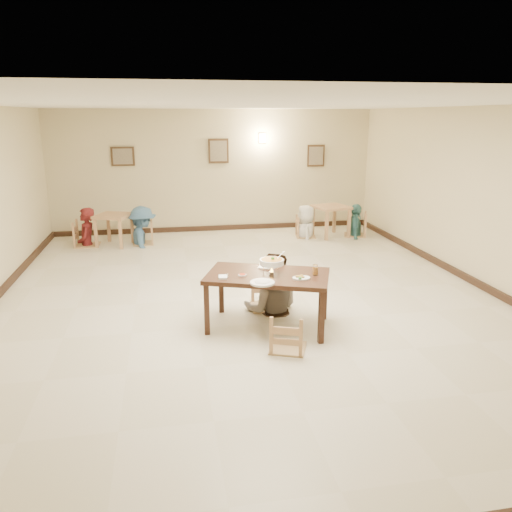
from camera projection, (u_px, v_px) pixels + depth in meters
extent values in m
plane|color=beige|center=(248.00, 297.00, 8.10)|extent=(10.00, 10.00, 0.00)
plane|color=white|center=(247.00, 104.00, 7.29)|extent=(10.00, 10.00, 0.00)
plane|color=beige|center=(215.00, 171.00, 12.43)|extent=(10.00, 0.00, 10.00)
plane|color=beige|center=(385.00, 349.00, 2.96)|extent=(10.00, 0.00, 10.00)
plane|color=beige|center=(482.00, 198.00, 8.39)|extent=(0.00, 10.00, 10.00)
cube|color=black|center=(216.00, 228.00, 12.79)|extent=(8.00, 0.06, 0.12)
cube|color=black|center=(470.00, 279.00, 8.77)|extent=(0.06, 10.00, 0.12)
cube|color=#3A2717|center=(123.00, 156.00, 11.90)|extent=(0.55, 0.03, 0.45)
cube|color=gray|center=(123.00, 156.00, 11.89)|extent=(0.45, 0.01, 0.37)
cube|color=#3A2717|center=(218.00, 151.00, 12.28)|extent=(0.50, 0.03, 0.60)
cube|color=gray|center=(219.00, 151.00, 12.26)|extent=(0.41, 0.01, 0.49)
cube|color=#3A2717|center=(316.00, 156.00, 12.75)|extent=(0.45, 0.03, 0.55)
cube|color=gray|center=(316.00, 156.00, 12.73)|extent=(0.37, 0.01, 0.45)
cube|color=#FFD88C|center=(262.00, 138.00, 12.38)|extent=(0.16, 0.05, 0.22)
cube|color=#3A2015|center=(268.00, 276.00, 6.77)|extent=(1.85, 1.43, 0.06)
cube|color=#3A2015|center=(207.00, 310.00, 6.62)|extent=(0.07, 0.07, 0.71)
cube|color=#3A2015|center=(321.00, 317.00, 6.37)|extent=(0.07, 0.07, 0.71)
cube|color=#3A2015|center=(221.00, 290.00, 7.38)|extent=(0.07, 0.07, 0.71)
cube|color=#3A2015|center=(324.00, 296.00, 7.12)|extent=(0.07, 0.07, 0.71)
cube|color=tan|center=(267.00, 279.00, 7.53)|extent=(0.47, 0.47, 0.05)
cube|color=tan|center=(288.00, 317.00, 6.17)|extent=(0.44, 0.44, 0.05)
imported|color=gray|center=(272.00, 253.00, 7.31)|extent=(0.98, 0.83, 1.78)
torus|color=silver|center=(272.00, 265.00, 6.71)|extent=(0.26, 0.26, 0.01)
cylinder|color=silver|center=(272.00, 273.00, 6.74)|extent=(0.07, 0.07, 0.04)
cone|color=#FFA526|center=(272.00, 269.00, 6.73)|extent=(0.04, 0.04, 0.06)
cylinder|color=white|center=(272.00, 262.00, 6.70)|extent=(0.33, 0.33, 0.07)
cylinder|color=#AA6A22|center=(272.00, 260.00, 6.69)|extent=(0.28, 0.28, 0.02)
sphere|color=#2D7223|center=(273.00, 258.00, 6.68)|extent=(0.05, 0.05, 0.05)
cylinder|color=silver|center=(280.00, 256.00, 6.76)|extent=(0.15, 0.09, 0.10)
cylinder|color=silver|center=(278.00, 268.00, 6.80)|extent=(0.01, 0.01, 0.15)
cylinder|color=silver|center=(264.00, 269.00, 6.77)|extent=(0.01, 0.01, 0.15)
cylinder|color=silver|center=(273.00, 272.00, 6.62)|extent=(0.01, 0.01, 0.15)
cylinder|color=white|center=(267.00, 267.00, 7.04)|extent=(0.26, 0.26, 0.02)
ellipsoid|color=white|center=(267.00, 267.00, 7.03)|extent=(0.17, 0.14, 0.06)
cylinder|color=white|center=(262.00, 283.00, 6.37)|extent=(0.32, 0.32, 0.02)
ellipsoid|color=white|center=(262.00, 282.00, 6.37)|extent=(0.21, 0.17, 0.07)
cylinder|color=white|center=(301.00, 278.00, 6.56)|extent=(0.24, 0.24, 0.02)
sphere|color=#2D7223|center=(300.00, 278.00, 6.48)|extent=(0.04, 0.04, 0.04)
cylinder|color=white|center=(242.00, 275.00, 6.68)|extent=(0.11, 0.11, 0.02)
cylinder|color=#A61D06|center=(242.00, 274.00, 6.68)|extent=(0.09, 0.09, 0.01)
cube|color=white|center=(223.00, 277.00, 6.58)|extent=(0.12, 0.16, 0.03)
cube|color=silver|center=(226.00, 276.00, 6.66)|extent=(0.04, 0.16, 0.01)
cube|color=silver|center=(228.00, 275.00, 6.67)|extent=(0.04, 0.16, 0.01)
cylinder|color=white|center=(315.00, 270.00, 6.70)|extent=(0.07, 0.07, 0.14)
cylinder|color=orange|center=(315.00, 271.00, 6.71)|extent=(0.06, 0.06, 0.10)
cube|color=tan|center=(113.00, 216.00, 11.15)|extent=(0.92, 0.92, 0.06)
cube|color=tan|center=(96.00, 233.00, 11.03)|extent=(0.07, 0.07, 0.65)
cube|color=tan|center=(121.00, 235.00, 10.91)|extent=(0.07, 0.07, 0.65)
cube|color=tan|center=(109.00, 228.00, 11.58)|extent=(0.07, 0.07, 0.65)
cube|color=tan|center=(132.00, 229.00, 11.47)|extent=(0.07, 0.07, 0.65)
cube|color=tan|center=(331.00, 207.00, 11.99)|extent=(0.91, 0.91, 0.06)
cube|color=tan|center=(327.00, 226.00, 11.69)|extent=(0.07, 0.07, 0.69)
cube|color=tan|center=(349.00, 224.00, 11.94)|extent=(0.07, 0.07, 0.69)
cube|color=tan|center=(313.00, 221.00, 12.24)|extent=(0.07, 0.07, 0.69)
cube|color=tan|center=(334.00, 219.00, 12.49)|extent=(0.07, 0.07, 0.69)
cube|color=tan|center=(86.00, 224.00, 11.14)|extent=(0.51, 0.51, 0.06)
cube|color=tan|center=(142.00, 225.00, 11.32)|extent=(0.46, 0.46, 0.05)
cube|color=tan|center=(306.00, 219.00, 11.99)|extent=(0.46, 0.46, 0.05)
cube|color=tan|center=(356.00, 216.00, 12.09)|extent=(0.51, 0.51, 0.06)
imported|color=#5D1719|center=(84.00, 208.00, 11.04)|extent=(0.43, 0.64, 1.73)
imported|color=teal|center=(141.00, 206.00, 11.21)|extent=(0.84, 1.22, 1.74)
imported|color=silver|center=(306.00, 205.00, 11.90)|extent=(0.59, 0.82, 1.56)
imported|color=teal|center=(357.00, 204.00, 12.02)|extent=(0.65, 0.99, 1.57)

